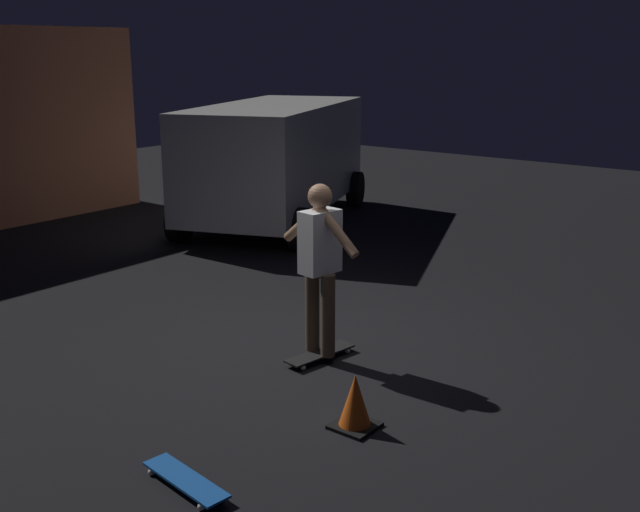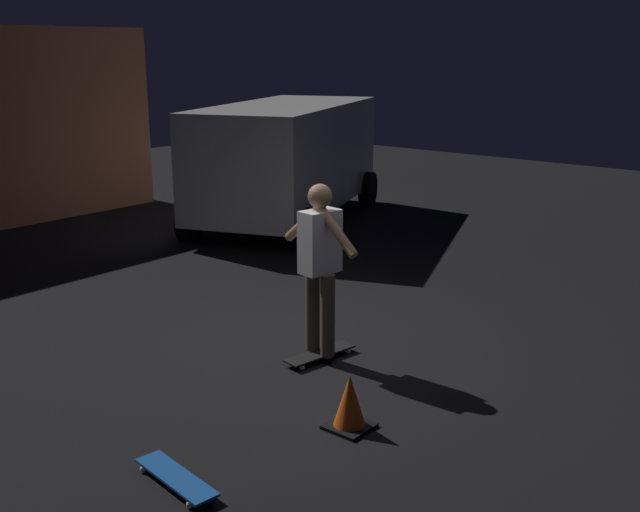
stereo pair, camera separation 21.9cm
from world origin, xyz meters
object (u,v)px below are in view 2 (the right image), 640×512
Objects in this scene: parked_van at (287,156)px; skater at (320,257)px; skateboard_ridden at (320,354)px; traffic_cone at (350,404)px; skateboard_spare at (176,478)px.

skater is at bearing -134.93° from parked_van.
skateboard_ridden is 1.74× the size of traffic_cone.
parked_van is 7.59m from traffic_cone.
skater is (-4.32, -4.33, -0.12)m from parked_van.
skateboard_spare is 2.63m from skater.
parked_van reaches higher than traffic_cone.
skateboard_spare is at bearing -164.56° from skateboard_ridden.
skateboard_ridden is at bearing 15.44° from skateboard_spare.
skateboard_spare is at bearing 163.35° from traffic_cone.
traffic_cone is at bearing -130.60° from skateboard_ridden.
skateboard_ridden is 0.98m from skater.
skater is 3.63× the size of traffic_cone.
skater is (0.00, 0.00, 0.98)m from skateboard_ridden.
skater reaches higher than skateboard_spare.
skateboard_ridden is 2.44m from skateboard_spare.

